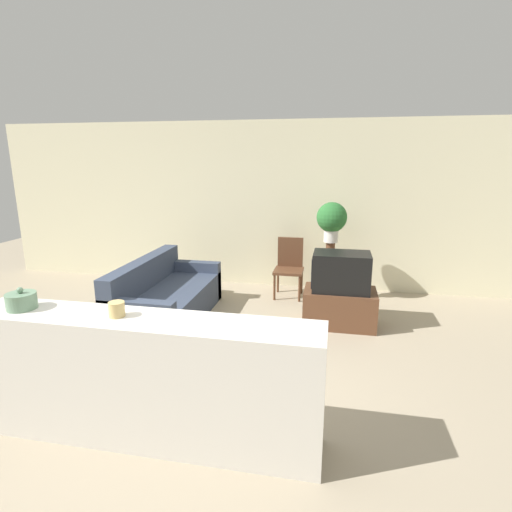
# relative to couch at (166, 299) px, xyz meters

# --- Properties ---
(ground_plane) EXTENTS (14.00, 14.00, 0.00)m
(ground_plane) POSITION_rel_couch_xyz_m (0.81, -1.63, -0.28)
(ground_plane) COLOR tan
(wall_back) EXTENTS (9.00, 0.06, 2.70)m
(wall_back) POSITION_rel_couch_xyz_m (0.81, 1.80, 1.07)
(wall_back) COLOR beige
(wall_back) RESTS_ON ground_plane
(couch) EXTENTS (0.89, 1.91, 0.81)m
(couch) POSITION_rel_couch_xyz_m (0.00, 0.00, 0.00)
(couch) COLOR #384256
(couch) RESTS_ON ground_plane
(tv_stand) EXTENTS (0.91, 0.55, 0.47)m
(tv_stand) POSITION_rel_couch_xyz_m (2.27, 0.27, -0.05)
(tv_stand) COLOR brown
(tv_stand) RESTS_ON ground_plane
(television) EXTENTS (0.72, 0.46, 0.49)m
(television) POSITION_rel_couch_xyz_m (2.26, 0.27, 0.43)
(television) COLOR black
(television) RESTS_ON tv_stand
(wooden_chair) EXTENTS (0.44, 0.44, 0.91)m
(wooden_chair) POSITION_rel_couch_xyz_m (1.50, 1.30, 0.21)
(wooden_chair) COLOR brown
(wooden_chair) RESTS_ON ground_plane
(plant_stand) EXTENTS (0.13, 0.13, 0.91)m
(plant_stand) POSITION_rel_couch_xyz_m (2.12, 1.16, 0.17)
(plant_stand) COLOR brown
(plant_stand) RESTS_ON ground_plane
(potted_plant) EXTENTS (0.44, 0.44, 0.59)m
(potted_plant) POSITION_rel_couch_xyz_m (2.12, 1.16, 0.97)
(potted_plant) COLOR white
(potted_plant) RESTS_ON plant_stand
(foreground_counter) EXTENTS (2.67, 0.44, 0.98)m
(foreground_counter) POSITION_rel_couch_xyz_m (0.81, -2.21, 0.21)
(foreground_counter) COLOR silver
(foreground_counter) RESTS_ON ground_plane
(decorative_bowl) EXTENTS (0.22, 0.22, 0.17)m
(decorative_bowl) POSITION_rel_couch_xyz_m (-0.17, -2.21, 0.76)
(decorative_bowl) COLOR gray
(decorative_bowl) RESTS_ON foreground_counter
(candle_jar) EXTENTS (0.12, 0.12, 0.11)m
(candle_jar) POSITION_rel_couch_xyz_m (0.63, -2.21, 0.75)
(candle_jar) COLOR tan
(candle_jar) RESTS_ON foreground_counter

